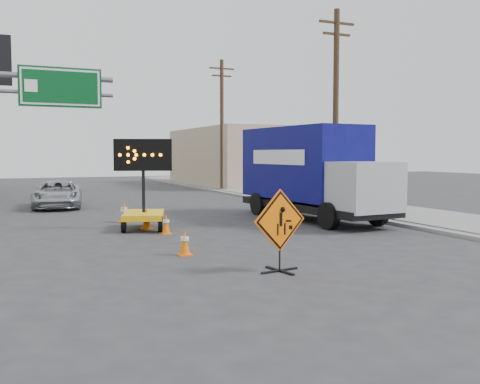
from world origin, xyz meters
TOP-DOWN VIEW (x-y plane):
  - ground at (0.00, 0.00)m, footprint 100.00×100.00m
  - curb_right at (7.20, 15.00)m, footprint 0.40×60.00m
  - sidewalk_right at (9.50, 15.00)m, footprint 4.00×60.00m
  - building_right_far at (13.00, 30.00)m, footprint 10.00×14.00m
  - highway_gantry at (-4.43, 17.96)m, footprint 6.18×0.38m
  - utility_pole_near at (8.00, 10.00)m, footprint 1.80×0.26m
  - utility_pole_far at (8.00, 24.00)m, footprint 1.80×0.26m
  - construction_sign at (-0.24, -0.32)m, footprint 1.35×0.97m
  - arrow_board at (-1.43, 7.37)m, footprint 1.88×2.45m
  - pickup_truck at (-3.50, 16.19)m, footprint 2.72×4.86m
  - box_truck at (5.20, 7.42)m, footprint 2.83×7.75m
  - cone_a at (-1.57, 2.31)m, footprint 0.34×0.34m
  - cone_b at (-1.03, 6.00)m, footprint 0.37×0.37m
  - cone_c at (-1.33, 7.39)m, footprint 0.43×0.43m
  - cone_d at (-1.67, 9.56)m, footprint 0.53×0.53m
  - cone_e at (-1.71, 9.41)m, footprint 0.42×0.42m

SIDE VIEW (x-z plane):
  - ground at x=0.00m, z-range 0.00..0.00m
  - curb_right at x=7.20m, z-range 0.00..0.12m
  - sidewalk_right at x=9.50m, z-range 0.00..0.15m
  - cone_b at x=-1.03m, z-range 0.00..0.65m
  - cone_a at x=-1.57m, z-range 0.00..0.67m
  - cone_e at x=-1.71m, z-range 0.00..0.69m
  - cone_c at x=-1.33m, z-range 0.00..0.76m
  - cone_d at x=-1.67m, z-range 0.00..0.79m
  - pickup_truck at x=-3.50m, z-range 0.00..1.28m
  - arrow_board at x=-1.43m, z-range -0.85..2.22m
  - construction_sign at x=-0.24m, z-range 0.05..1.87m
  - box_truck at x=5.20m, z-range -0.17..3.45m
  - building_right_far at x=13.00m, z-range 0.00..4.60m
  - utility_pole_near at x=8.00m, z-range 0.18..9.18m
  - utility_pole_far at x=8.00m, z-range 0.18..9.18m
  - highway_gantry at x=-4.43m, z-range 1.62..8.52m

